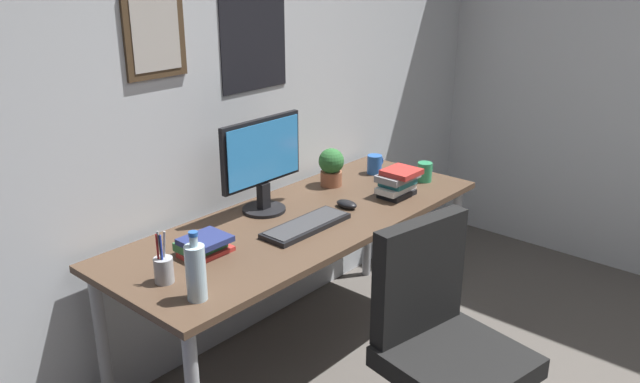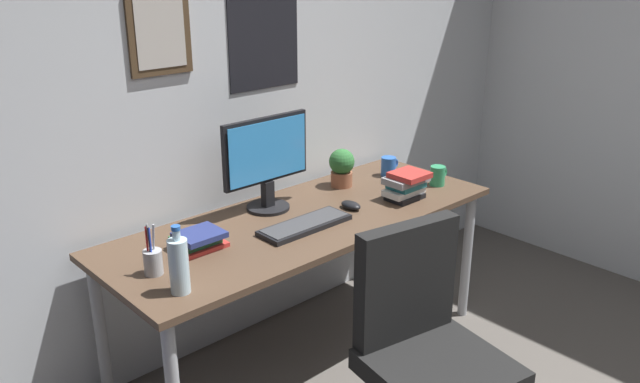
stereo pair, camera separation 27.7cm
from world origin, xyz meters
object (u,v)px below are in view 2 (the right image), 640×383
at_px(office_chair, 425,343).
at_px(book_stack_left, 406,184).
at_px(computer_mouse, 351,205).
at_px(potted_plant, 342,166).
at_px(coffee_mug_near, 438,176).
at_px(keyboard, 305,225).
at_px(coffee_mug_far, 389,166).
at_px(book_stack_right, 198,240).
at_px(pen_cup, 153,261).
at_px(water_bottle, 179,265).
at_px(monitor, 266,160).

bearing_deg(office_chair, book_stack_left, 45.14).
height_order(computer_mouse, potted_plant, potted_plant).
distance_m(coffee_mug_near, potted_plant, 0.50).
bearing_deg(keyboard, office_chair, -95.16).
bearing_deg(coffee_mug_far, book_stack_right, -176.02).
bearing_deg(coffee_mug_far, coffee_mug_near, -75.50).
bearing_deg(pen_cup, water_bottle, -89.51).
relative_size(monitor, coffee_mug_near, 4.01).
height_order(monitor, water_bottle, monitor).
xyz_separation_m(computer_mouse, potted_plant, (0.19, 0.25, 0.09)).
height_order(coffee_mug_far, book_stack_right, coffee_mug_far).
distance_m(office_chair, keyboard, 0.76).
xyz_separation_m(computer_mouse, book_stack_left, (0.29, -0.09, 0.06)).
height_order(keyboard, computer_mouse, computer_mouse).
xyz_separation_m(water_bottle, potted_plant, (1.18, 0.40, -0.00)).
bearing_deg(coffee_mug_near, book_stack_left, -176.20).
distance_m(monitor, keyboard, 0.36).
bearing_deg(book_stack_right, pen_cup, -162.58).
bearing_deg(computer_mouse, pen_cup, 177.69).
height_order(monitor, coffee_mug_far, monitor).
height_order(computer_mouse, book_stack_left, book_stack_left).
relative_size(coffee_mug_near, potted_plant, 0.59).
bearing_deg(monitor, coffee_mug_far, -4.57).
xyz_separation_m(computer_mouse, book_stack_right, (-0.75, 0.12, 0.02)).
distance_m(computer_mouse, pen_cup, 1.00).
bearing_deg(water_bottle, book_stack_left, 2.65).
bearing_deg(pen_cup, coffee_mug_far, 6.25).
relative_size(monitor, keyboard, 1.07).
distance_m(coffee_mug_far, potted_plant, 0.31).
distance_m(computer_mouse, water_bottle, 1.01).
distance_m(keyboard, book_stack_left, 0.60).
relative_size(monitor, computer_mouse, 4.18).
relative_size(coffee_mug_near, book_stack_right, 0.58).
relative_size(coffee_mug_far, book_stack_right, 0.59).
bearing_deg(coffee_mug_far, water_bottle, -166.77).
xyz_separation_m(coffee_mug_near, coffee_mug_far, (-0.07, 0.27, 0.00)).
xyz_separation_m(office_chair, coffee_mug_near, (0.93, 0.68, 0.25)).
bearing_deg(keyboard, book_stack_right, 163.52).
height_order(keyboard, coffee_mug_far, coffee_mug_far).
bearing_deg(potted_plant, office_chair, -119.01).
height_order(coffee_mug_far, book_stack_left, book_stack_left).
bearing_deg(monitor, coffee_mug_near, -21.58).
distance_m(monitor, book_stack_right, 0.53).
relative_size(office_chair, coffee_mug_near, 8.29).
height_order(computer_mouse, pen_cup, pen_cup).
xyz_separation_m(coffee_mug_far, book_stack_right, (-1.24, -0.09, -0.01)).
xyz_separation_m(monitor, book_stack_right, (-0.47, -0.15, -0.20)).
bearing_deg(potted_plant, coffee_mug_far, -9.81).
bearing_deg(book_stack_left, book_stack_right, 168.98).
xyz_separation_m(book_stack_left, book_stack_right, (-1.04, 0.20, -0.04)).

